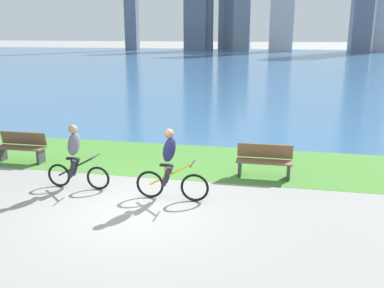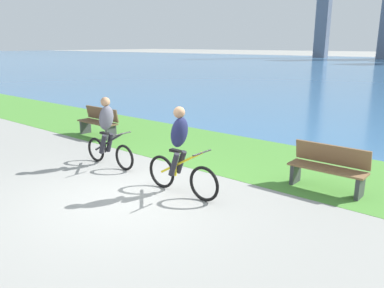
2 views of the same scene
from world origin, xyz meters
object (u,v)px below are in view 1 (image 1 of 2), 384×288
Objects in this scene: bench_near_path at (264,161)px; bench_far_along_path at (22,147)px; cyclist_lead at (170,165)px; cyclist_trailing at (75,157)px.

bench_near_path and bench_far_along_path have the same top height.
cyclist_lead is 5.55m from bench_far_along_path.
cyclist_trailing is 3.20m from bench_far_along_path.
cyclist_trailing is at bearing 174.42° from cyclist_lead.
bench_far_along_path is (-5.17, 1.98, -0.39)m from cyclist_lead.
bench_near_path is (2.11, 2.05, -0.39)m from cyclist_lead.
cyclist_trailing is (-2.51, 0.24, -0.02)m from cyclist_lead.
bench_far_along_path is at bearing -179.45° from bench_near_path.
cyclist_lead reaches higher than cyclist_trailing.
cyclist_lead is at bearing -135.85° from bench_near_path.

